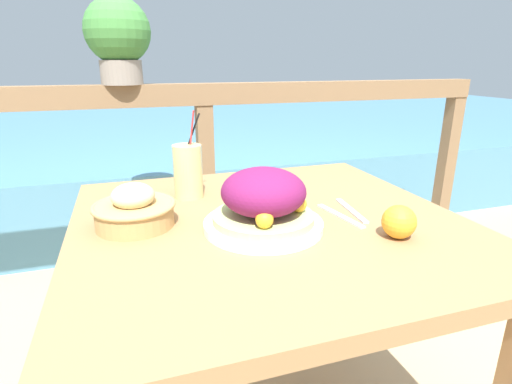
% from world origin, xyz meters
% --- Properties ---
extents(patio_table, '(0.97, 0.93, 0.72)m').
position_xyz_m(patio_table, '(0.00, 0.00, 0.62)').
color(patio_table, '#997047').
rests_on(patio_table, ground_plane).
extents(railing_fence, '(2.80, 0.08, 1.02)m').
position_xyz_m(railing_fence, '(0.00, 0.85, 0.77)').
color(railing_fence, brown).
rests_on(railing_fence, ground_plane).
extents(sea_backdrop, '(12.00, 4.00, 0.49)m').
position_xyz_m(sea_backdrop, '(0.00, 3.35, 0.24)').
color(sea_backdrop, teal).
rests_on(sea_backdrop, ground_plane).
extents(salad_plate, '(0.29, 0.29, 0.15)m').
position_xyz_m(salad_plate, '(-0.03, -0.05, 0.79)').
color(salad_plate, white).
rests_on(salad_plate, patio_table).
extents(drink_glass, '(0.09, 0.08, 0.25)m').
position_xyz_m(drink_glass, '(-0.17, 0.24, 0.80)').
color(drink_glass, '#DBCC7F').
rests_on(drink_glass, patio_table).
extents(bread_basket, '(0.20, 0.20, 0.11)m').
position_xyz_m(bread_basket, '(-0.33, 0.06, 0.76)').
color(bread_basket, tan).
rests_on(bread_basket, patio_table).
extents(potted_plant, '(0.25, 0.25, 0.33)m').
position_xyz_m(potted_plant, '(-0.32, 0.85, 1.20)').
color(potted_plant, gray).
rests_on(potted_plant, railing_fence).
extents(fork, '(0.04, 0.18, 0.00)m').
position_xyz_m(fork, '(0.18, -0.04, 0.72)').
color(fork, silver).
rests_on(fork, patio_table).
extents(knife, '(0.04, 0.18, 0.00)m').
position_xyz_m(knife, '(0.23, -0.01, 0.72)').
color(knife, silver).
rests_on(knife, patio_table).
extents(orange_near_basket, '(0.08, 0.08, 0.08)m').
position_xyz_m(orange_near_basket, '(0.24, -0.19, 0.76)').
color(orange_near_basket, '#F9A328').
rests_on(orange_near_basket, patio_table).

